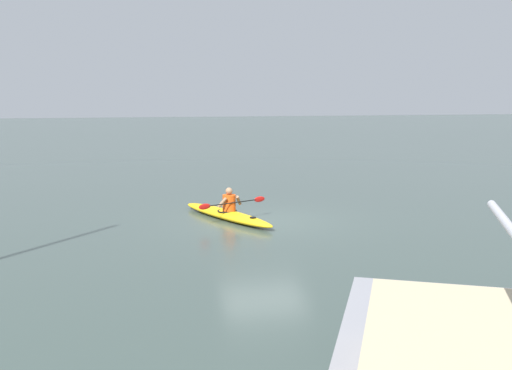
{
  "coord_description": "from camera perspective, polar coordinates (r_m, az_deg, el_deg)",
  "views": [
    {
      "loc": [
        3.89,
        16.83,
        3.75
      ],
      "look_at": [
        0.78,
        2.51,
        1.49
      ],
      "focal_mm": 41.93,
      "sensor_mm": 36.0,
      "label": 1
    }
  ],
  "objects": [
    {
      "name": "kayak",
      "position": [
        18.03,
        -2.82,
        -2.82
      ],
      "size": [
        2.46,
        4.22,
        0.27
      ],
      "color": "#EAB214",
      "rests_on": "ground"
    },
    {
      "name": "ground_plane",
      "position": [
        17.68,
        0.76,
        -3.5
      ],
      "size": [
        160.0,
        160.0,
        0.0
      ],
      "primitive_type": "plane",
      "color": "#384742"
    },
    {
      "name": "kayaker",
      "position": [
        17.83,
        -2.55,
        -1.59
      ],
      "size": [
        2.18,
        1.06,
        0.7
      ],
      "color": "#E04C14",
      "rests_on": "kayak"
    }
  ]
}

